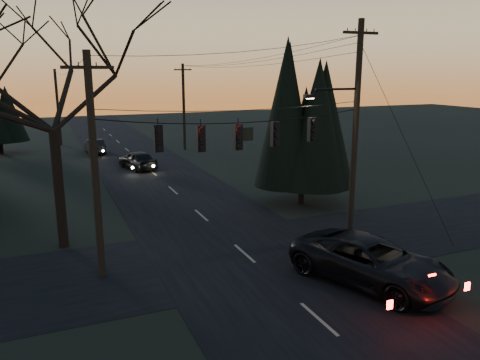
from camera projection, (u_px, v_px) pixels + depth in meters
name	position (u px, v px, depth m)	size (l,w,h in m)	color
main_road	(181.00, 198.00, 29.36)	(8.00, 120.00, 0.02)	black
cross_road	(244.00, 254.00, 20.39)	(60.00, 7.00, 0.02)	black
utility_pole_right	(349.00, 237.00, 22.47)	(5.00, 0.30, 10.00)	black
utility_pole_left	(103.00, 277.00, 18.12)	(1.80, 0.30, 8.50)	black
utility_pole_far_r	(185.00, 149.00, 47.59)	(1.80, 0.30, 8.50)	black
utility_pole_far_l	(61.00, 145.00, 50.42)	(0.30, 0.30, 8.00)	black
span_signal_assembly	(239.00, 135.00, 19.11)	(11.50, 0.44, 1.62)	black
bare_tree_left	(49.00, 82.00, 19.59)	(9.22, 9.22, 10.49)	black
evergreen_right	(303.00, 121.00, 27.04)	(4.32, 4.32, 8.77)	black
suv_near	(371.00, 262.00, 17.39)	(2.83, 6.14, 1.71)	black
sedan_oncoming_a	(138.00, 160.00, 37.85)	(1.77, 4.41, 1.50)	black
sedan_oncoming_b	(95.00, 146.00, 45.03)	(1.46, 4.18, 1.38)	black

